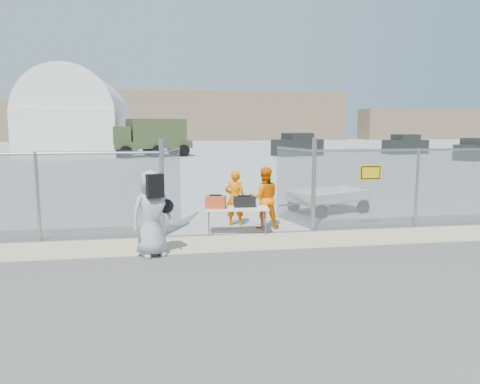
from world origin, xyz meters
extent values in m
plane|color=#3F3E3E|center=(0.00, 0.00, 0.00)|extent=(160.00, 160.00, 0.00)
cube|color=#979797|center=(0.00, 42.00, 0.01)|extent=(160.00, 80.00, 0.01)
cube|color=tan|center=(0.00, 1.00, 0.01)|extent=(44.00, 1.60, 0.01)
cube|color=#D84721|center=(-0.65, 1.94, 0.86)|extent=(0.58, 0.46, 0.32)
cube|color=black|center=(0.13, 2.04, 0.83)|extent=(0.56, 0.34, 0.27)
imported|color=#FF6F00|center=(0.02, 2.96, 0.79)|extent=(0.64, 0.49, 1.57)
imported|color=#FF6F00|center=(0.75, 2.45, 0.85)|extent=(0.87, 0.69, 1.70)
imported|color=#9B9CA0|center=(-2.24, 0.21, 0.94)|extent=(1.07, 0.89, 1.88)
camera|label=1|loc=(-2.00, -9.91, 2.83)|focal=35.00mm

